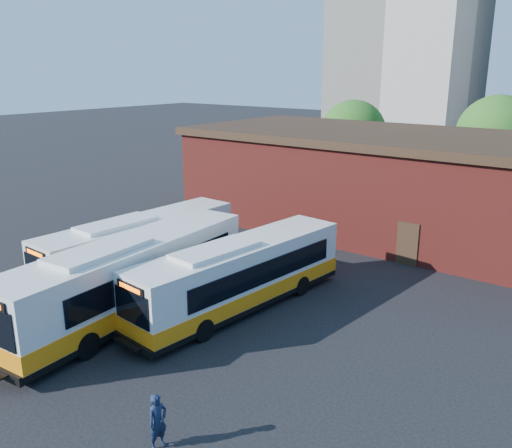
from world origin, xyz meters
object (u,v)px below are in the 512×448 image
Objects in this scene: transit_worker at (158,422)px; bus_mideast at (239,278)px; bus_west at (140,249)px; bus_midwest at (130,281)px.

bus_mideast is at bearing 29.85° from transit_worker.
bus_west is 13.76m from transit_worker.
transit_worker is (7.29, -5.15, -0.76)m from bus_midwest.
bus_mideast is at bearing 42.48° from bus_midwest.
bus_midwest reaches higher than transit_worker.
bus_west is 0.99× the size of bus_mideast.
transit_worker is at bearing -36.55° from bus_west.
bus_west is 0.89× the size of bus_midwest.
transit_worker is (10.70, -8.63, -0.60)m from bus_west.
bus_mideast is 7.07× the size of transit_worker.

